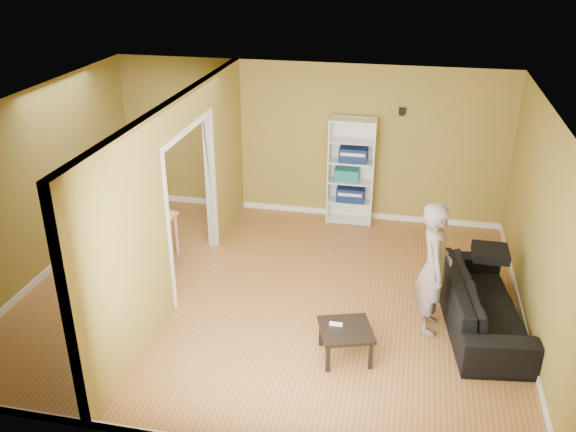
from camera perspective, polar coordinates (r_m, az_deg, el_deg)
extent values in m
plane|color=brown|center=(8.28, -1.65, -7.38)|extent=(6.50, 6.50, 0.00)
plane|color=white|center=(7.24, -1.91, 10.32)|extent=(6.50, 6.50, 0.00)
plane|color=olive|center=(10.18, 1.87, 7.03)|extent=(6.50, 0.00, 6.50)
plane|color=olive|center=(5.38, -8.76, -10.86)|extent=(6.50, 0.00, 6.50)
plane|color=olive|center=(8.96, -22.45, 2.55)|extent=(0.00, 5.50, 5.50)
plane|color=olive|center=(7.64, 22.65, -1.24)|extent=(0.00, 5.50, 5.50)
cube|color=black|center=(9.82, 10.63, 9.59)|extent=(0.10, 0.10, 0.10)
imported|color=black|center=(7.85, 17.79, -7.05)|extent=(2.31, 1.23, 0.84)
imported|color=slate|center=(7.34, 13.61, -3.79)|extent=(0.74, 0.59, 1.96)
cube|color=white|center=(10.08, 3.87, 4.32)|extent=(0.02, 0.33, 1.78)
cube|color=white|center=(10.01, 8.00, 3.98)|extent=(0.02, 0.33, 1.78)
cube|color=white|center=(10.18, 6.03, 4.45)|extent=(0.75, 0.02, 1.78)
cube|color=white|center=(10.38, 5.72, -0.34)|extent=(0.71, 0.33, 0.02)
cube|color=white|center=(10.23, 5.80, 1.42)|extent=(0.71, 0.33, 0.02)
cube|color=white|center=(10.10, 5.89, 3.23)|extent=(0.71, 0.33, 0.02)
cube|color=white|center=(9.98, 5.97, 5.09)|extent=(0.71, 0.33, 0.02)
cube|color=white|center=(9.87, 6.06, 6.98)|extent=(0.71, 0.33, 0.02)
cube|color=white|center=(9.77, 6.15, 8.92)|extent=(0.71, 0.33, 0.02)
cube|color=navy|center=(10.18, 5.88, 2.07)|extent=(0.46, 0.30, 0.23)
cube|color=#188880|center=(10.07, 5.52, 3.86)|extent=(0.40, 0.26, 0.21)
cube|color=navy|center=(9.94, 6.16, 5.76)|extent=(0.46, 0.30, 0.23)
cube|color=black|center=(7.01, 5.45, -10.56)|extent=(0.58, 0.58, 0.04)
cube|color=black|center=(6.96, 3.12, -12.77)|extent=(0.05, 0.05, 0.34)
cube|color=black|center=(6.92, 7.16, -13.19)|extent=(0.05, 0.05, 0.34)
cube|color=black|center=(7.34, 3.72, -10.52)|extent=(0.05, 0.05, 0.34)
cube|color=black|center=(7.30, 7.52, -10.90)|extent=(0.05, 0.05, 0.34)
cube|color=white|center=(7.03, 4.51, -10.04)|extent=(0.15, 0.04, 0.03)
cube|color=tan|center=(9.16, -14.25, -0.16)|extent=(1.09, 0.73, 0.04)
cylinder|color=tan|center=(9.27, -17.65, -2.61)|extent=(0.05, 0.05, 0.64)
cylinder|color=tan|center=(8.85, -11.97, -3.30)|extent=(0.05, 0.05, 0.64)
cylinder|color=tan|center=(9.77, -15.91, -0.95)|extent=(0.05, 0.05, 0.64)
cylinder|color=tan|center=(9.36, -10.47, -1.52)|extent=(0.05, 0.05, 0.64)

